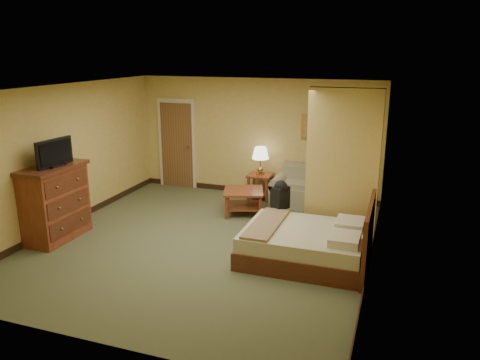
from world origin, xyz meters
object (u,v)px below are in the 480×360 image
at_px(coffee_table, 244,197).
at_px(loveseat, 311,193).
at_px(dresser, 55,202).
at_px(bed, 308,244).

bearing_deg(coffee_table, loveseat, 38.37).
bearing_deg(dresser, loveseat, 40.09).
height_order(loveseat, dresser, dresser).
height_order(dresser, bed, dresser).
bearing_deg(coffee_table, bed, -46.24).
relative_size(loveseat, bed, 0.86).
distance_m(loveseat, bed, 2.71).
height_order(coffee_table, dresser, dresser).
bearing_deg(loveseat, dresser, -139.91).
xyz_separation_m(loveseat, coffee_table, (-1.19, -0.94, 0.08)).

